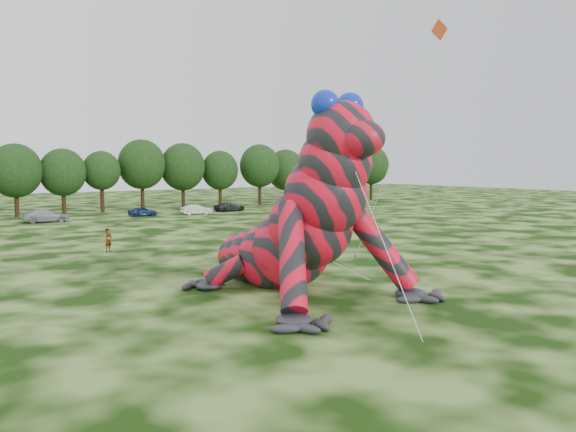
% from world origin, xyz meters
% --- Properties ---
extents(ground, '(240.00, 240.00, 0.00)m').
position_xyz_m(ground, '(0.00, 0.00, 0.00)').
color(ground, '#16330A').
rests_on(ground, ground).
extents(inflatable_gecko, '(18.86, 21.83, 10.26)m').
position_xyz_m(inflatable_gecko, '(-5.48, 2.90, 5.13)').
color(inflatable_gecko, red).
rests_on(inflatable_gecko, ground).
extents(flying_kite, '(3.78, 5.19, 16.72)m').
position_xyz_m(flying_kite, '(7.38, 3.19, 14.51)').
color(flying_kite, red).
rests_on(flying_kite, ground).
extents(tree_7, '(6.68, 6.01, 9.48)m').
position_xyz_m(tree_7, '(-10.08, 56.80, 4.74)').
color(tree_7, black).
rests_on(tree_7, ground).
extents(tree_8, '(6.14, 5.53, 8.94)m').
position_xyz_m(tree_8, '(-4.22, 56.99, 4.47)').
color(tree_8, black).
rests_on(tree_8, ground).
extents(tree_9, '(5.27, 4.74, 8.68)m').
position_xyz_m(tree_9, '(1.06, 57.35, 4.34)').
color(tree_9, black).
rests_on(tree_9, ground).
extents(tree_10, '(7.09, 6.38, 10.50)m').
position_xyz_m(tree_10, '(7.40, 58.58, 5.25)').
color(tree_10, black).
rests_on(tree_10, ground).
extents(tree_11, '(7.01, 6.31, 10.07)m').
position_xyz_m(tree_11, '(13.79, 58.20, 5.03)').
color(tree_11, black).
rests_on(tree_11, ground).
extents(tree_12, '(5.99, 5.39, 8.97)m').
position_xyz_m(tree_12, '(20.01, 57.74, 4.49)').
color(tree_12, black).
rests_on(tree_12, ground).
extents(tree_13, '(6.83, 6.15, 10.13)m').
position_xyz_m(tree_13, '(27.13, 57.13, 5.06)').
color(tree_13, black).
rests_on(tree_13, ground).
extents(tree_14, '(6.82, 6.14, 9.40)m').
position_xyz_m(tree_14, '(33.46, 58.72, 4.70)').
color(tree_14, black).
rests_on(tree_14, ground).
extents(tree_15, '(7.17, 6.45, 9.63)m').
position_xyz_m(tree_15, '(38.47, 57.77, 4.82)').
color(tree_15, black).
rests_on(tree_15, ground).
extents(tree_16, '(6.26, 5.63, 9.37)m').
position_xyz_m(tree_16, '(45.45, 59.37, 4.69)').
color(tree_16, black).
rests_on(tree_16, ground).
extents(tree_17, '(6.98, 6.28, 10.30)m').
position_xyz_m(tree_17, '(51.95, 56.66, 5.15)').
color(tree_17, black).
rests_on(tree_17, ground).
extents(car_3, '(5.29, 2.54, 1.49)m').
position_xyz_m(car_3, '(-8.50, 47.37, 0.74)').
color(car_3, '#9EA2A7').
rests_on(car_3, ground).
extents(car_4, '(3.76, 1.71, 1.25)m').
position_xyz_m(car_4, '(3.53, 48.10, 0.62)').
color(car_4, navy).
rests_on(car_4, ground).
extents(car_5, '(4.19, 1.75, 1.35)m').
position_xyz_m(car_5, '(10.50, 46.62, 0.67)').
color(car_5, silver).
rests_on(car_5, ground).
extents(car_6, '(4.63, 2.25, 1.27)m').
position_xyz_m(car_6, '(16.82, 48.73, 0.63)').
color(car_6, '#242427').
rests_on(car_6, ground).
extents(car_7, '(4.55, 2.33, 1.26)m').
position_xyz_m(car_7, '(25.79, 46.79, 0.63)').
color(car_7, silver).
rests_on(car_7, ground).
extents(spectator_5, '(1.77, 0.80, 1.84)m').
position_xyz_m(spectator_5, '(4.60, 18.16, 0.92)').
color(spectator_5, gray).
rests_on(spectator_5, ground).
extents(spectator_2, '(0.69, 1.12, 1.67)m').
position_xyz_m(spectator_2, '(10.19, 27.11, 0.83)').
color(spectator_2, gray).
rests_on(spectator_2, ground).
extents(spectator_0, '(0.80, 0.73, 1.83)m').
position_xyz_m(spectator_0, '(-9.28, 20.60, 0.91)').
color(spectator_0, gray).
rests_on(spectator_0, ground).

